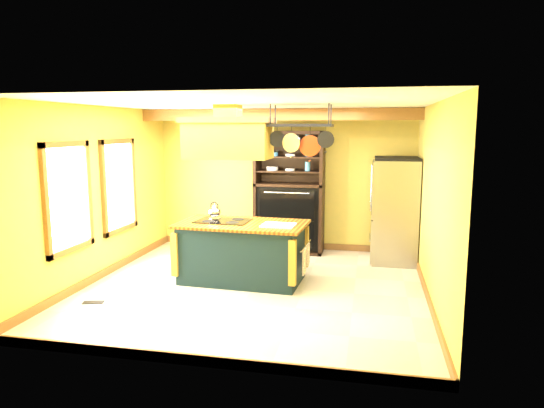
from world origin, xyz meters
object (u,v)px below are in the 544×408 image
(pot_rack, at_px, (301,132))
(refrigerator, at_px, (394,212))
(hutch, at_px, (290,205))
(kitchen_island, at_px, (242,251))
(range_hood, at_px, (228,136))

(pot_rack, bearing_deg, refrigerator, 48.48)
(hutch, bearing_deg, refrigerator, -10.26)
(refrigerator, distance_m, hutch, 1.96)
(kitchen_island, bearing_deg, range_hood, -176.80)
(kitchen_island, height_order, refrigerator, refrigerator)
(refrigerator, relative_size, hutch, 0.79)
(pot_rack, xyz_separation_m, refrigerator, (1.44, 1.63, -1.42))
(hutch, bearing_deg, range_hood, -107.13)
(kitchen_island, xyz_separation_m, range_hood, (-0.20, -0.00, 1.76))
(pot_rack, distance_m, hutch, 2.48)
(kitchen_island, bearing_deg, hutch, 81.22)
(refrigerator, bearing_deg, kitchen_island, -145.23)
(kitchen_island, distance_m, refrigerator, 2.88)
(refrigerator, xyz_separation_m, hutch, (-1.93, 0.35, 0.01))
(pot_rack, bearing_deg, hutch, 104.03)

